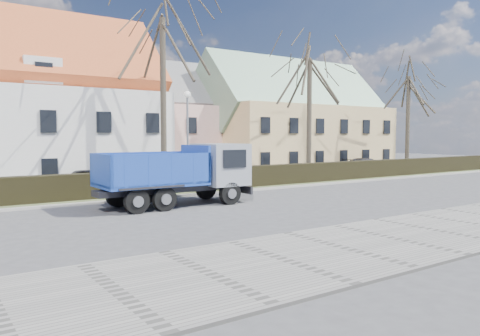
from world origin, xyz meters
TOP-DOWN VIEW (x-y plane):
  - ground at (0.00, 0.00)m, footprint 120.00×120.00m
  - sidewalk_near at (0.00, -8.50)m, footprint 80.00×5.00m
  - curb_far at (0.00, 4.60)m, footprint 80.00×0.30m
  - grass_strip at (0.00, 6.20)m, footprint 80.00×3.00m
  - hedge at (0.00, 6.00)m, footprint 60.00×0.90m
  - building_pink at (4.00, 20.00)m, footprint 10.80×8.80m
  - building_yellow at (16.00, 17.00)m, footprint 18.80×10.80m
  - tree_1 at (-2.00, 8.50)m, footprint 9.20×9.20m
  - tree_2 at (10.00, 8.50)m, footprint 8.00×8.00m
  - tree_3 at (22.00, 8.50)m, footprint 7.60×7.60m
  - dump_truck at (-4.80, 1.89)m, footprint 7.47×2.80m
  - streetlight at (-1.15, 7.00)m, footprint 0.47×0.47m
  - cart_frame at (-5.21, 4.18)m, footprint 0.74×0.59m
  - parked_car_a at (-5.74, 10.75)m, footprint 3.85×1.68m
  - parked_car_b at (18.45, 10.08)m, footprint 4.62×2.35m

SIDE VIEW (x-z plane):
  - ground at x=0.00m, z-range 0.00..0.00m
  - sidewalk_near at x=0.00m, z-range 0.00..0.08m
  - grass_strip at x=0.00m, z-range 0.00..0.10m
  - curb_far at x=0.00m, z-range 0.00..0.12m
  - cart_frame at x=-5.21m, z-range 0.00..0.59m
  - parked_car_b at x=18.45m, z-range 0.00..1.29m
  - parked_car_a at x=-5.74m, z-range 0.00..1.29m
  - hedge at x=0.00m, z-range 0.00..1.30m
  - dump_truck at x=-4.80m, z-range 0.00..2.98m
  - streetlight at x=-1.15m, z-range 0.00..5.97m
  - building_pink at x=4.00m, z-range 0.00..8.00m
  - building_yellow at x=16.00m, z-range 0.00..8.50m
  - tree_3 at x=22.00m, z-range 0.00..10.45m
  - tree_2 at x=10.00m, z-range 0.00..11.00m
  - tree_1 at x=-2.00m, z-range 0.00..12.65m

